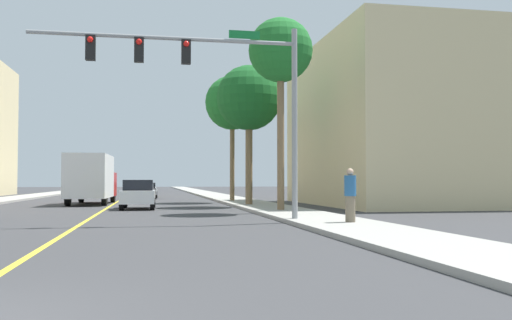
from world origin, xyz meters
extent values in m
plane|color=#38383A|center=(0.00, 42.00, 0.00)|extent=(192.00, 192.00, 0.00)
cube|color=#9E9B93|center=(-8.40, 42.00, 0.07)|extent=(2.88, 168.00, 0.15)
cube|color=#9E9B93|center=(8.40, 42.00, 0.07)|extent=(2.88, 168.00, 0.15)
cube|color=yellow|center=(0.00, 42.00, 0.00)|extent=(0.16, 144.00, 0.01)
cube|color=beige|center=(20.33, 26.57, 5.00)|extent=(15.99, 15.47, 10.00)
cylinder|color=gray|center=(7.36, 13.10, 3.53)|extent=(0.20, 0.20, 6.76)
cylinder|color=gray|center=(2.82, 13.10, 6.37)|extent=(9.06, 0.14, 0.14)
cube|color=black|center=(3.50, 13.10, 5.92)|extent=(0.32, 0.24, 0.84)
sphere|color=red|center=(3.50, 12.96, 6.17)|extent=(0.20, 0.20, 0.20)
cube|color=black|center=(1.92, 13.10, 5.92)|extent=(0.32, 0.24, 0.84)
sphere|color=red|center=(1.92, 12.96, 6.17)|extent=(0.20, 0.20, 0.20)
cube|color=black|center=(0.33, 13.10, 5.92)|extent=(0.32, 0.24, 0.84)
sphere|color=red|center=(0.33, 12.96, 6.17)|extent=(0.20, 0.20, 0.20)
cube|color=#147233|center=(5.54, 13.10, 6.62)|extent=(1.10, 0.04, 0.28)
cylinder|color=brown|center=(8.24, 19.03, 3.87)|extent=(0.33, 0.33, 7.43)
sphere|color=#1E6B28|center=(8.24, 19.03, 7.58)|extent=(3.00, 3.00, 3.00)
cone|color=#1E6B28|center=(9.14, 19.09, 7.38)|extent=(0.51, 1.28, 1.34)
cone|color=#1E6B28|center=(8.70, 19.80, 7.38)|extent=(1.38, 1.07, 1.25)
cone|color=#1E6B28|center=(7.81, 19.82, 7.38)|extent=(1.34, 0.96, 1.53)
cone|color=#1E6B28|center=(7.35, 18.88, 7.38)|extent=(0.63, 1.48, 1.44)
cone|color=#1E6B28|center=(7.80, 18.25, 7.38)|extent=(1.35, 0.99, 1.61)
cone|color=#1E6B28|center=(8.69, 18.25, 7.38)|extent=(1.35, 0.99, 1.50)
cylinder|color=brown|center=(7.86, 25.34, 3.21)|extent=(0.40, 0.40, 6.11)
sphere|color=#195B23|center=(7.86, 25.34, 6.26)|extent=(3.75, 3.75, 3.75)
cone|color=#195B23|center=(8.97, 25.49, 6.06)|extent=(0.63, 1.92, 1.61)
cone|color=#195B23|center=(8.39, 26.33, 6.06)|extent=(1.91, 1.35, 1.73)
cone|color=#195B23|center=(6.93, 25.97, 6.06)|extent=(1.24, 1.65, 1.82)
cone|color=#195B23|center=(6.91, 24.73, 6.06)|extent=(1.14, 1.54, 1.78)
cone|color=#195B23|center=(8.10, 24.24, 6.06)|extent=(1.78, 0.81, 1.47)
cylinder|color=brown|center=(7.80, 31.65, 3.50)|extent=(0.31, 0.31, 6.70)
sphere|color=#1E6B28|center=(7.80, 31.65, 6.85)|extent=(3.73, 3.73, 3.73)
cone|color=#1E6B28|center=(8.92, 31.56, 6.65)|extent=(0.56, 1.86, 1.81)
cone|color=#1E6B28|center=(8.31, 32.65, 6.65)|extent=(1.68, 1.16, 1.58)
cone|color=#1E6B28|center=(7.37, 32.68, 6.65)|extent=(1.90, 1.19, 1.52)
cone|color=#1E6B28|center=(6.70, 31.82, 6.65)|extent=(0.64, 1.74, 1.60)
cone|color=#1E6B28|center=(7.37, 30.62, 6.65)|extent=(1.56, 0.95, 1.80)
cone|color=#1E6B28|center=(8.27, 30.64, 6.65)|extent=(1.40, 0.91, 1.74)
cube|color=gold|center=(1.53, 47.36, 0.61)|extent=(2.04, 4.17, 0.57)
cube|color=black|center=(1.53, 47.29, 1.11)|extent=(1.73, 2.14, 0.44)
cylinder|color=black|center=(0.63, 48.82, 0.32)|extent=(0.25, 0.65, 0.64)
cylinder|color=black|center=(2.31, 48.89, 0.32)|extent=(0.25, 0.65, 0.64)
cylinder|color=black|center=(0.75, 45.83, 0.32)|extent=(0.25, 0.65, 0.64)
cylinder|color=black|center=(2.43, 45.89, 0.32)|extent=(0.25, 0.65, 0.64)
cube|color=slate|center=(1.91, 41.27, 0.60)|extent=(1.99, 4.25, 0.56)
cube|color=black|center=(1.91, 41.13, 1.11)|extent=(1.68, 1.90, 0.45)
cylinder|color=black|center=(1.14, 42.84, 0.32)|extent=(0.24, 0.65, 0.64)
cylinder|color=black|center=(2.78, 42.78, 0.32)|extent=(0.24, 0.65, 0.64)
cylinder|color=black|center=(1.04, 39.75, 0.32)|extent=(0.24, 0.65, 0.64)
cylinder|color=black|center=(2.68, 39.69, 0.32)|extent=(0.24, 0.65, 0.64)
cube|color=white|center=(1.69, 24.03, 0.65)|extent=(1.80, 3.99, 0.66)
cube|color=black|center=(1.69, 24.04, 1.26)|extent=(1.55, 1.74, 0.55)
cylinder|color=black|center=(0.96, 25.47, 0.32)|extent=(0.23, 0.64, 0.64)
cylinder|color=black|center=(2.48, 25.44, 0.32)|extent=(0.23, 0.64, 0.64)
cylinder|color=black|center=(0.90, 22.61, 0.32)|extent=(0.23, 0.64, 0.64)
cylinder|color=black|center=(2.43, 22.58, 0.32)|extent=(0.23, 0.64, 0.64)
cube|color=red|center=(-1.27, 33.48, 1.25)|extent=(2.46, 2.21, 1.60)
cube|color=silver|center=(-1.38, 29.66, 1.77)|extent=(2.56, 5.58, 2.64)
cylinder|color=black|center=(-2.32, 33.51, 0.45)|extent=(0.31, 0.91, 0.90)
cylinder|color=black|center=(-0.22, 33.45, 0.45)|extent=(0.31, 0.91, 0.90)
cylinder|color=black|center=(-2.47, 28.31, 0.45)|extent=(0.31, 0.91, 0.90)
cylinder|color=black|center=(-0.37, 28.25, 0.45)|extent=(0.31, 0.91, 0.90)
cylinder|color=#726651|center=(8.69, 11.11, 0.57)|extent=(0.32, 0.32, 0.84)
cylinder|color=#26598C|center=(8.69, 11.11, 1.32)|extent=(0.38, 0.38, 0.67)
sphere|color=tan|center=(8.69, 11.11, 1.77)|extent=(0.23, 0.23, 0.23)
camera|label=1|loc=(2.35, -6.03, 1.48)|focal=39.08mm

